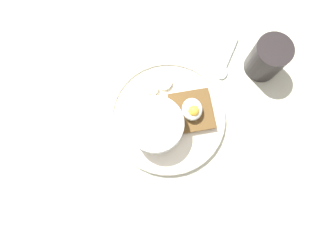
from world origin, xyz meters
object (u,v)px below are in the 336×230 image
at_px(oatmeal_bowl, 156,126).
at_px(toast_slice, 191,111).
at_px(banana_slice_front, 152,90).
at_px(spoon, 227,64).
at_px(banana_slice_back, 141,95).
at_px(coffee_mug, 267,58).
at_px(banana_slice_left, 166,83).
at_px(poached_egg, 192,110).

xyz_separation_m(oatmeal_bowl, toast_slice, (-0.03, 0.08, -0.02)).
relative_size(banana_slice_front, spoon, 0.31).
bearing_deg(toast_slice, banana_slice_back, -114.24).
bearing_deg(banana_slice_back, coffee_mug, 99.37).
bearing_deg(banana_slice_front, banana_slice_back, -66.84).
bearing_deg(oatmeal_bowl, banana_slice_left, 162.64).
bearing_deg(coffee_mug, banana_slice_back, -80.63).
bearing_deg(poached_egg, toast_slice, -165.32).
height_order(oatmeal_bowl, toast_slice, oatmeal_bowl).
height_order(toast_slice, banana_slice_left, toast_slice).
xyz_separation_m(poached_egg, spoon, (-0.12, 0.10, -0.04)).
height_order(banana_slice_left, banana_slice_back, banana_slice_back).
relative_size(banana_slice_left, banana_slice_back, 0.84).
xyz_separation_m(oatmeal_bowl, spoon, (-0.14, 0.19, -0.04)).
height_order(banana_slice_front, banana_slice_left, banana_slice_front).
bearing_deg(oatmeal_bowl, banana_slice_front, -178.76).
distance_m(poached_egg, banana_slice_back, 0.13).
distance_m(banana_slice_left, spoon, 0.16).
bearing_deg(oatmeal_bowl, toast_slice, 109.15).
bearing_deg(banana_slice_back, toast_slice, 65.76).
relative_size(poached_egg, banana_slice_left, 1.29).
distance_m(toast_slice, banana_slice_front, 0.11).
xyz_separation_m(poached_egg, coffee_mug, (-0.10, 0.19, 0.01)).
xyz_separation_m(oatmeal_bowl, poached_egg, (-0.03, 0.09, 0.00)).
xyz_separation_m(banana_slice_front, coffee_mug, (-0.04, 0.27, 0.03)).
bearing_deg(oatmeal_bowl, coffee_mug, 115.65).
relative_size(banana_slice_back, coffee_mug, 0.49).
bearing_deg(spoon, banana_slice_front, -74.61).
relative_size(banana_slice_back, spoon, 0.44).
bearing_deg(spoon, banana_slice_back, -73.60).
xyz_separation_m(banana_slice_back, coffee_mug, (-0.05, 0.30, 0.03)).
bearing_deg(spoon, poached_egg, -41.55).
xyz_separation_m(toast_slice, banana_slice_back, (-0.05, -0.11, -0.00)).
distance_m(banana_slice_front, coffee_mug, 0.28).
distance_m(toast_slice, coffee_mug, 0.21).
bearing_deg(coffee_mug, spoon, -99.81).
bearing_deg(banana_slice_left, banana_slice_back, -67.73).
bearing_deg(coffee_mug, poached_egg, -61.29).
distance_m(toast_slice, banana_slice_left, 0.09).
relative_size(coffee_mug, spoon, 0.89).
distance_m(banana_slice_front, spoon, 0.20).
height_order(toast_slice, coffee_mug, coffee_mug).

